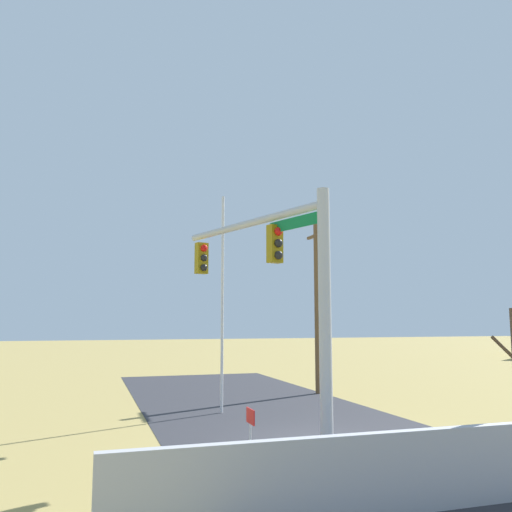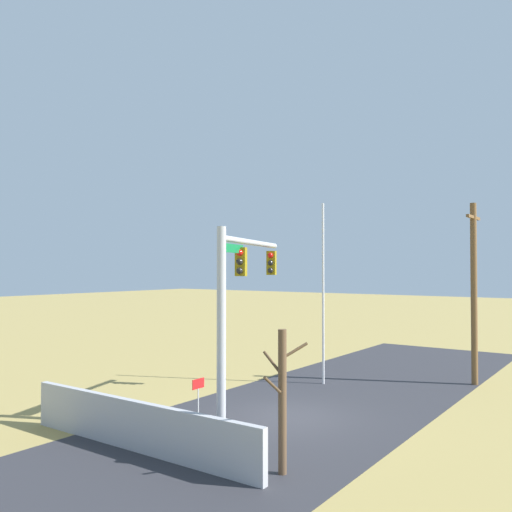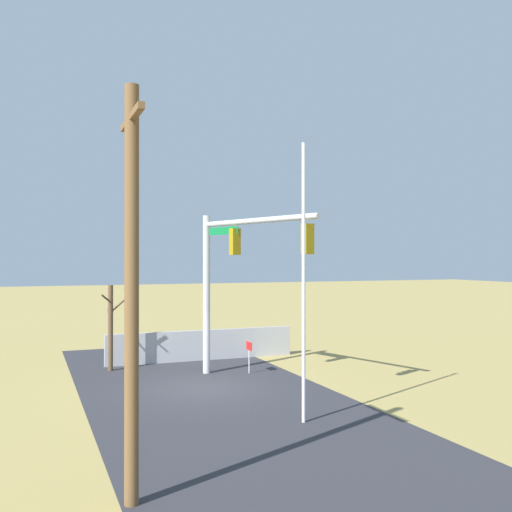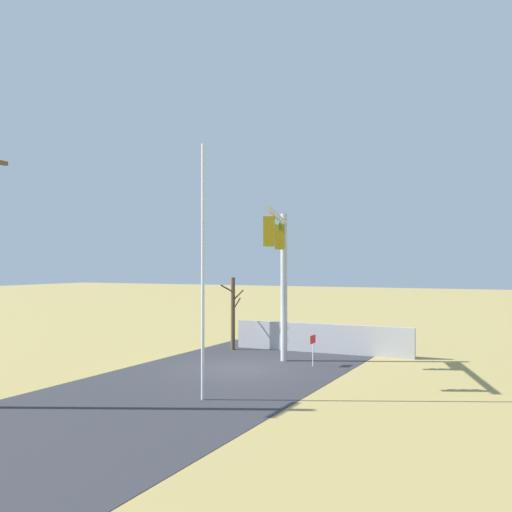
{
  "view_description": "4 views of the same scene",
  "coord_description": "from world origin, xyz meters",
  "px_view_note": "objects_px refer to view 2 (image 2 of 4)",
  "views": [
    {
      "loc": [
        13.05,
        -5.86,
        3.12
      ],
      "look_at": [
        -0.05,
        -1.72,
        4.82
      ],
      "focal_mm": 37.03,
      "sensor_mm": 36.0,
      "label": 1
    },
    {
      "loc": [
        14.92,
        9.3,
        4.82
      ],
      "look_at": [
        -0.8,
        -1.88,
        5.28
      ],
      "focal_mm": 37.49,
      "sensor_mm": 36.0,
      "label": 2
    },
    {
      "loc": [
        -18.91,
        5.55,
        4.43
      ],
      "look_at": [
        -0.06,
        -1.99,
        4.53
      ],
      "focal_mm": 40.21,
      "sensor_mm": 36.0,
      "label": 3
    },
    {
      "loc": [
        -19.71,
        -10.17,
        3.99
      ],
      "look_at": [
        -1.27,
        -1.35,
        4.3
      ],
      "focal_mm": 40.52,
      "sensor_mm": 36.0,
      "label": 4
    }
  ],
  "objects_px": {
    "flagpole": "(323,293)",
    "bare_tree": "(282,399)",
    "utility_pole": "(474,290)",
    "signal_mast": "(239,286)",
    "open_sign": "(198,388)"
  },
  "relations": [
    {
      "from": "open_sign",
      "to": "bare_tree",
      "type": "bearing_deg",
      "value": 62.4
    },
    {
      "from": "utility_pole",
      "to": "open_sign",
      "type": "relative_size",
      "value": 6.21
    },
    {
      "from": "utility_pole",
      "to": "bare_tree",
      "type": "height_order",
      "value": "utility_pole"
    },
    {
      "from": "utility_pole",
      "to": "bare_tree",
      "type": "xyz_separation_m",
      "value": [
        12.78,
        -1.31,
        -2.19
      ]
    },
    {
      "from": "bare_tree",
      "to": "open_sign",
      "type": "distance_m",
      "value": 5.59
    },
    {
      "from": "signal_mast",
      "to": "utility_pole",
      "type": "relative_size",
      "value": 0.81
    },
    {
      "from": "utility_pole",
      "to": "signal_mast",
      "type": "bearing_deg",
      "value": -29.12
    },
    {
      "from": "flagpole",
      "to": "bare_tree",
      "type": "relative_size",
      "value": 2.24
    },
    {
      "from": "signal_mast",
      "to": "flagpole",
      "type": "height_order",
      "value": "flagpole"
    },
    {
      "from": "utility_pole",
      "to": "open_sign",
      "type": "bearing_deg",
      "value": -31.27
    },
    {
      "from": "flagpole",
      "to": "utility_pole",
      "type": "height_order",
      "value": "flagpole"
    },
    {
      "from": "flagpole",
      "to": "open_sign",
      "type": "xyz_separation_m",
      "value": [
        6.72,
        -1.01,
        -2.88
      ]
    },
    {
      "from": "bare_tree",
      "to": "signal_mast",
      "type": "bearing_deg",
      "value": -131.56
    },
    {
      "from": "open_sign",
      "to": "flagpole",
      "type": "bearing_deg",
      "value": 171.47
    },
    {
      "from": "flagpole",
      "to": "bare_tree",
      "type": "height_order",
      "value": "flagpole"
    }
  ]
}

